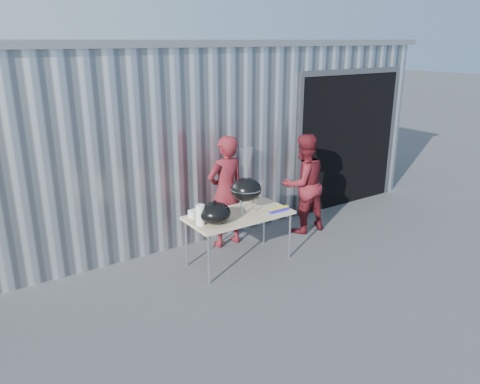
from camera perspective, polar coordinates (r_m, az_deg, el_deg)
ground at (r=6.35m, az=2.63°, el=-11.24°), size 80.00×80.00×0.00m
building at (r=10.08m, az=-8.87°, el=8.96°), size 8.20×6.20×3.10m
folding_table at (r=6.66m, az=-0.14°, el=-3.00°), size 1.50×0.75×0.75m
kettle_grill at (r=6.58m, az=0.74°, el=0.97°), size 0.45×0.45×0.94m
grill_lid at (r=6.28m, az=-3.10°, el=-2.56°), size 0.44×0.44×0.32m
paper_towels at (r=6.24m, az=-4.86°, el=-2.80°), size 0.12×0.12×0.28m
white_tub at (r=6.55m, az=-5.28°, el=-2.62°), size 0.20×0.15×0.10m
foil_box at (r=6.74m, az=4.80°, el=-2.15°), size 0.32×0.05×0.06m
person_cook at (r=7.19m, az=-1.73°, el=0.04°), size 0.66×0.45×1.76m
person_bystander at (r=7.82m, az=7.71°, el=1.01°), size 0.84×0.68×1.66m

